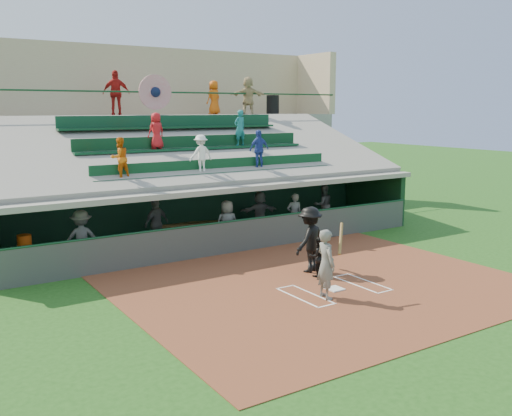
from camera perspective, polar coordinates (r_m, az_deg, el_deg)
ground at (r=15.95m, az=7.86°, el=-8.12°), size 100.00×100.00×0.00m
dirt_slab at (r=16.31m, az=6.71°, el=-7.65°), size 11.00×9.00×0.02m
home_plate at (r=15.94m, az=7.86°, el=-8.00°), size 0.43×0.43×0.03m
batters_box_chalk at (r=15.94m, az=7.86°, el=-8.04°), size 2.65×1.85×0.01m
dugout_floor at (r=21.31m, az=-4.07°, el=-3.36°), size 16.00×3.50×0.04m
concourse_slab at (r=26.98m, az=-11.10°, el=4.20°), size 20.00×3.00×4.60m
grandstand at (r=24.24m, az=-8.46°, el=3.56°), size 20.40×10.40×7.80m
batter_at_plate at (r=14.96m, az=7.02°, el=-5.55°), size 0.89×0.78×1.95m
catcher at (r=16.90m, az=6.25°, el=-4.86°), size 0.70×0.62×1.20m
home_umpire at (r=17.29m, az=5.40°, el=-3.14°), size 1.47×1.15×2.00m
dugout_bench at (r=22.42m, az=-5.46°, el=-2.02°), size 15.42×6.11×0.49m
white_table at (r=18.64m, az=-22.12°, el=-4.84°), size 0.96×0.81×0.72m
water_cooler at (r=18.47m, az=-22.16°, el=-3.15°), size 0.42×0.42×0.42m
dugout_player_a at (r=18.55m, az=-17.03°, el=-2.91°), size 1.28×0.92×1.78m
dugout_player_b at (r=20.28m, az=-9.93°, el=-1.53°), size 1.14×0.77×1.79m
dugout_player_c at (r=20.10m, az=-2.91°, el=-1.62°), size 0.90×0.65×1.70m
dugout_player_d at (r=22.53m, az=0.38°, el=-0.40°), size 1.60×0.80×1.66m
dugout_player_e at (r=21.97m, az=3.85°, el=-0.68°), size 0.70×0.57×1.66m
dugout_player_f at (r=24.24m, az=6.75°, el=0.32°), size 0.96×0.82×1.70m
trash_bin at (r=29.59m, az=1.68°, el=10.28°), size 0.64×0.64×0.96m
concourse_staff_a at (r=25.83m, az=-13.81°, el=11.11°), size 1.22×0.80×1.93m
concourse_staff_b at (r=28.04m, az=-4.23°, el=10.95°), size 0.91×0.73×1.63m
concourse_staff_c at (r=27.75m, az=-0.80°, el=11.16°), size 1.74×1.11×1.79m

